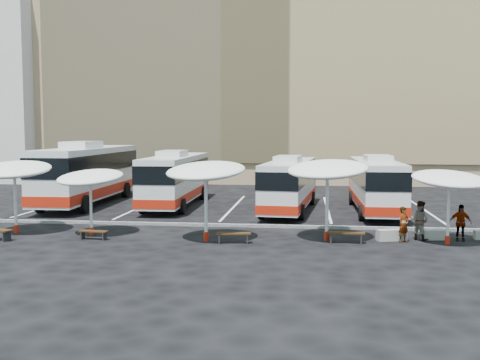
# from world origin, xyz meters

# --- Properties ---
(ground) EXTENTS (120.00, 120.00, 0.00)m
(ground) POSITION_xyz_m (0.00, 0.00, 0.00)
(ground) COLOR black
(ground) RESTS_ON ground
(sandstone_building) EXTENTS (42.00, 18.25, 29.60)m
(sandstone_building) POSITION_xyz_m (0.00, 31.87, 12.63)
(sandstone_building) COLOR tan
(sandstone_building) RESTS_ON ground
(curb_divider) EXTENTS (34.00, 0.25, 0.15)m
(curb_divider) POSITION_xyz_m (0.00, 0.50, 0.07)
(curb_divider) COLOR black
(curb_divider) RESTS_ON ground
(bay_lines) EXTENTS (24.15, 12.00, 0.01)m
(bay_lines) POSITION_xyz_m (0.00, 8.00, 0.01)
(bay_lines) COLOR white
(bay_lines) RESTS_ON ground
(bus_0) EXTENTS (3.31, 13.40, 4.24)m
(bus_0) POSITION_xyz_m (-9.97, 8.55, 2.16)
(bus_0) COLOR silver
(bus_0) RESTS_ON ground
(bus_1) EXTENTS (2.83, 11.60, 3.67)m
(bus_1) POSITION_xyz_m (-3.88, 8.30, 1.87)
(bus_1) COLOR silver
(bus_1) RESTS_ON ground
(bus_2) EXTENTS (3.33, 10.99, 3.44)m
(bus_2) POSITION_xyz_m (3.64, 6.69, 1.75)
(bus_2) COLOR silver
(bus_2) RESTS_ON ground
(bus_3) EXTENTS (2.60, 11.03, 3.50)m
(bus_3) POSITION_xyz_m (8.82, 6.83, 1.79)
(bus_3) COLOR silver
(bus_3) RESTS_ON ground
(sunshade_0) EXTENTS (3.78, 3.82, 3.60)m
(sunshade_0) POSITION_xyz_m (-9.20, -2.53, 3.06)
(sunshade_0) COLOR silver
(sunshade_0) RESTS_ON ground
(sunshade_1) EXTENTS (3.73, 3.76, 3.21)m
(sunshade_1) POSITION_xyz_m (-5.42, -2.57, 2.73)
(sunshade_1) COLOR silver
(sunshade_1) RESTS_ON ground
(sunshade_2) EXTENTS (4.39, 4.42, 3.69)m
(sunshade_2) POSITION_xyz_m (0.22, -3.35, 3.14)
(sunshade_2) COLOR silver
(sunshade_2) RESTS_ON ground
(sunshade_3) EXTENTS (4.68, 4.71, 3.77)m
(sunshade_3) POSITION_xyz_m (5.59, -2.62, 3.20)
(sunshade_3) COLOR silver
(sunshade_3) RESTS_ON ground
(sunshade_4) EXTENTS (4.06, 4.09, 3.33)m
(sunshade_4) POSITION_xyz_m (10.77, -2.82, 2.83)
(sunshade_4) COLOR silver
(sunshade_4) RESTS_ON ground
(wood_bench_1) EXTENTS (1.38, 0.51, 0.41)m
(wood_bench_1) POSITION_xyz_m (-4.91, -3.63, 0.32)
(wood_bench_1) COLOR black
(wood_bench_1) RESTS_ON ground
(wood_bench_2) EXTENTS (1.57, 0.58, 0.47)m
(wood_bench_2) POSITION_xyz_m (1.50, -3.73, 0.36)
(wood_bench_2) COLOR black
(wood_bench_2) RESTS_ON ground
(wood_bench_3) EXTENTS (1.66, 0.56, 0.50)m
(wood_bench_3) POSITION_xyz_m (6.41, -3.11, 0.38)
(wood_bench_3) COLOR black
(wood_bench_3) RESTS_ON ground
(conc_bench_0) EXTENTS (1.41, 0.81, 0.50)m
(conc_bench_0) POSITION_xyz_m (8.49, -2.25, 0.25)
(conc_bench_0) COLOR gray
(conc_bench_0) RESTS_ON ground
(conc_bench_1) EXTENTS (1.21, 0.60, 0.44)m
(conc_bench_1) POSITION_xyz_m (10.47, -1.82, 0.22)
(conc_bench_1) COLOR gray
(conc_bench_1) RESTS_ON ground
(passenger_0) EXTENTS (0.69, 0.66, 1.58)m
(passenger_0) POSITION_xyz_m (8.94, -2.63, 0.79)
(passenger_0) COLOR black
(passenger_0) RESTS_ON ground
(passenger_1) EXTENTS (1.09, 1.08, 1.78)m
(passenger_1) POSITION_xyz_m (9.78, -1.97, 0.89)
(passenger_1) COLOR black
(passenger_1) RESTS_ON ground
(passenger_2) EXTENTS (1.00, 0.51, 1.64)m
(passenger_2) POSITION_xyz_m (11.52, -1.97, 0.82)
(passenger_2) COLOR black
(passenger_2) RESTS_ON ground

